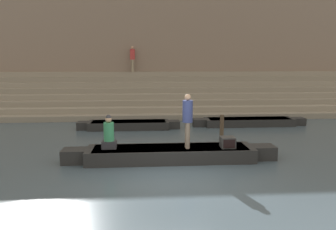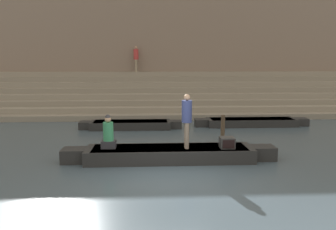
{
  "view_description": "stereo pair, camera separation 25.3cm",
  "coord_description": "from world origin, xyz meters",
  "px_view_note": "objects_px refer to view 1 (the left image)",
  "views": [
    {
      "loc": [
        -0.8,
        -8.89,
        3.36
      ],
      "look_at": [
        0.05,
        2.92,
        1.36
      ],
      "focal_mm": 35.0,
      "sensor_mm": 36.0,
      "label": 1
    },
    {
      "loc": [
        -0.55,
        -8.91,
        3.36
      ],
      "look_at": [
        0.05,
        2.92,
        1.36
      ],
      "focal_mm": 35.0,
      "sensor_mm": 36.0,
      "label": 2
    }
  ],
  "objects_px": {
    "moored_boat_distant": "(129,125)",
    "person_standing": "(188,117)",
    "person_on_steps": "(133,57)",
    "person_rowing": "(109,135)",
    "mooring_post": "(222,128)",
    "moored_boat_shore": "(249,122)",
    "tv_set": "(228,142)",
    "rowboat_main": "(171,154)"
  },
  "relations": [
    {
      "from": "person_rowing",
      "to": "moored_boat_distant",
      "type": "bearing_deg",
      "value": 92.08
    },
    {
      "from": "tv_set",
      "to": "moored_boat_distant",
      "type": "xyz_separation_m",
      "value": [
        -3.54,
        5.47,
        -0.44
      ]
    },
    {
      "from": "person_standing",
      "to": "moored_boat_shore",
      "type": "height_order",
      "value": "person_standing"
    },
    {
      "from": "mooring_post",
      "to": "moored_boat_distant",
      "type": "bearing_deg",
      "value": 146.73
    },
    {
      "from": "mooring_post",
      "to": "person_rowing",
      "type": "bearing_deg",
      "value": -149.08
    },
    {
      "from": "mooring_post",
      "to": "person_on_steps",
      "type": "relative_size",
      "value": 0.61
    },
    {
      "from": "moored_boat_distant",
      "to": "person_on_steps",
      "type": "distance_m",
      "value": 8.09
    },
    {
      "from": "mooring_post",
      "to": "person_on_steps",
      "type": "height_order",
      "value": "person_on_steps"
    },
    {
      "from": "person_standing",
      "to": "person_rowing",
      "type": "xyz_separation_m",
      "value": [
        -2.59,
        0.12,
        -0.58
      ]
    },
    {
      "from": "rowboat_main",
      "to": "moored_boat_shore",
      "type": "distance_m",
      "value": 7.28
    },
    {
      "from": "person_rowing",
      "to": "rowboat_main",
      "type": "bearing_deg",
      "value": 5.47
    },
    {
      "from": "person_on_steps",
      "to": "moored_boat_shore",
      "type": "bearing_deg",
      "value": -35.15
    },
    {
      "from": "tv_set",
      "to": "moored_boat_distant",
      "type": "bearing_deg",
      "value": 122.23
    },
    {
      "from": "mooring_post",
      "to": "tv_set",
      "type": "bearing_deg",
      "value": -99.54
    },
    {
      "from": "moored_boat_distant",
      "to": "rowboat_main",
      "type": "bearing_deg",
      "value": -76.34
    },
    {
      "from": "moored_boat_shore",
      "to": "mooring_post",
      "type": "height_order",
      "value": "mooring_post"
    },
    {
      "from": "rowboat_main",
      "to": "person_standing",
      "type": "xyz_separation_m",
      "value": [
        0.56,
        -0.08,
        1.26
      ]
    },
    {
      "from": "person_rowing",
      "to": "moored_boat_shore",
      "type": "bearing_deg",
      "value": 47.13
    },
    {
      "from": "moored_boat_shore",
      "to": "person_on_steps",
      "type": "height_order",
      "value": "person_on_steps"
    },
    {
      "from": "person_rowing",
      "to": "tv_set",
      "type": "bearing_deg",
      "value": 3.63
    },
    {
      "from": "moored_boat_shore",
      "to": "mooring_post",
      "type": "xyz_separation_m",
      "value": [
        -2.16,
        -3.02,
        0.34
      ]
    },
    {
      "from": "person_standing",
      "to": "person_rowing",
      "type": "bearing_deg",
      "value": 167.62
    },
    {
      "from": "moored_boat_shore",
      "to": "rowboat_main",
      "type": "bearing_deg",
      "value": -132.6
    },
    {
      "from": "moored_boat_shore",
      "to": "person_standing",
      "type": "bearing_deg",
      "value": -128.63
    },
    {
      "from": "person_rowing",
      "to": "mooring_post",
      "type": "distance_m",
      "value": 5.16
    },
    {
      "from": "moored_boat_shore",
      "to": "moored_boat_distant",
      "type": "relative_size",
      "value": 1.17
    },
    {
      "from": "person_standing",
      "to": "tv_set",
      "type": "distance_m",
      "value": 1.6
    },
    {
      "from": "tv_set",
      "to": "person_standing",
      "type": "bearing_deg",
      "value": 176.21
    },
    {
      "from": "rowboat_main",
      "to": "mooring_post",
      "type": "bearing_deg",
      "value": 51.57
    },
    {
      "from": "tv_set",
      "to": "mooring_post",
      "type": "distance_m",
      "value": 2.88
    },
    {
      "from": "tv_set",
      "to": "mooring_post",
      "type": "xyz_separation_m",
      "value": [
        0.48,
        2.84,
        -0.1
      ]
    },
    {
      "from": "person_on_steps",
      "to": "person_rowing",
      "type": "bearing_deg",
      "value": -78.46
    },
    {
      "from": "tv_set",
      "to": "moored_boat_shore",
      "type": "relative_size",
      "value": 0.08
    },
    {
      "from": "person_on_steps",
      "to": "person_standing",
      "type": "bearing_deg",
      "value": -66.9
    },
    {
      "from": "person_standing",
      "to": "rowboat_main",
      "type": "bearing_deg",
      "value": 161.61
    },
    {
      "from": "moored_boat_distant",
      "to": "mooring_post",
      "type": "xyz_separation_m",
      "value": [
        4.02,
        -2.64,
        0.34
      ]
    },
    {
      "from": "moored_boat_shore",
      "to": "mooring_post",
      "type": "bearing_deg",
      "value": -129.65
    },
    {
      "from": "rowboat_main",
      "to": "moored_boat_shore",
      "type": "height_order",
      "value": "rowboat_main"
    },
    {
      "from": "person_rowing",
      "to": "moored_boat_shore",
      "type": "distance_m",
      "value": 8.71
    },
    {
      "from": "person_standing",
      "to": "mooring_post",
      "type": "height_order",
      "value": "person_standing"
    },
    {
      "from": "moored_boat_distant",
      "to": "person_on_steps",
      "type": "bearing_deg",
      "value": 86.67
    },
    {
      "from": "moored_boat_distant",
      "to": "person_standing",
      "type": "bearing_deg",
      "value": -71.36
    }
  ]
}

